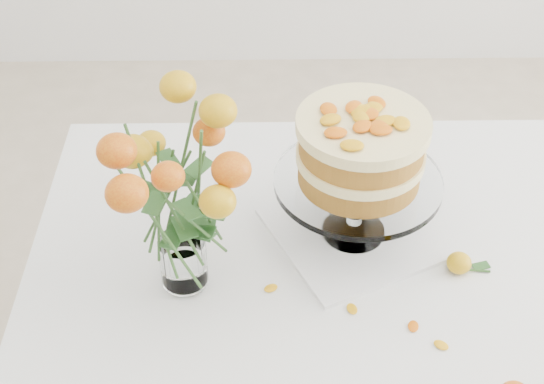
{
  "coord_description": "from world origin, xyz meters",
  "views": [
    {
      "loc": [
        -0.27,
        -0.96,
        1.77
      ],
      "look_at": [
        -0.26,
        0.03,
        0.92
      ],
      "focal_mm": 50.0,
      "sensor_mm": 36.0,
      "label": 1
    }
  ],
  "objects": [
    {
      "name": "stray_petal_d",
      "position": [
        -0.26,
        -0.05,
        0.76
      ],
      "size": [
        0.03,
        0.02,
        0.0
      ],
      "primitive_type": "ellipsoid",
      "color": "#EAA20E",
      "rests_on": "table"
    },
    {
      "name": "stray_petal_a",
      "position": [
        -0.12,
        -0.1,
        0.76
      ],
      "size": [
        0.03,
        0.02,
        0.0
      ],
      "primitive_type": "ellipsoid",
      "color": "#EAA20E",
      "rests_on": "table"
    },
    {
      "name": "cake_stand",
      "position": [
        -0.1,
        0.09,
        0.95
      ],
      "size": [
        0.31,
        0.31,
        0.27
      ],
      "rotation": [
        0.0,
        0.0,
        0.08
      ],
      "color": "white",
      "rests_on": "napkin"
    },
    {
      "name": "stray_petal_c",
      "position": [
        0.02,
        -0.18,
        0.76
      ],
      "size": [
        0.03,
        0.02,
        0.0
      ],
      "primitive_type": "ellipsoid",
      "color": "#EAA20E",
      "rests_on": "table"
    },
    {
      "name": "loose_rose_near",
      "position": [
        0.08,
        -0.01,
        0.77
      ],
      "size": [
        0.08,
        0.05,
        0.04
      ],
      "rotation": [
        0.0,
        0.0,
        -0.13
      ],
      "color": "gold",
      "rests_on": "table"
    },
    {
      "name": "stray_petal_b",
      "position": [
        -0.02,
        -0.14,
        0.76
      ],
      "size": [
        0.03,
        0.02,
        0.0
      ],
      "primitive_type": "ellipsoid",
      "color": "#EAA20E",
      "rests_on": "table"
    },
    {
      "name": "rose_vase",
      "position": [
        -0.41,
        -0.03,
        1.0
      ],
      "size": [
        0.33,
        0.33,
        0.41
      ],
      "rotation": [
        0.0,
        0.0,
        0.27
      ],
      "color": "white",
      "rests_on": "table"
    },
    {
      "name": "napkin",
      "position": [
        -0.1,
        0.09,
        0.76
      ],
      "size": [
        0.37,
        0.37,
        0.01
      ],
      "primitive_type": "cube",
      "rotation": [
        0.0,
        0.0,
        0.44
      ],
      "color": "white",
      "rests_on": "table"
    },
    {
      "name": "table",
      "position": [
        0.0,
        0.0,
        0.67
      ],
      "size": [
        1.43,
        0.93,
        0.76
      ],
      "color": "tan",
      "rests_on": "ground"
    }
  ]
}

